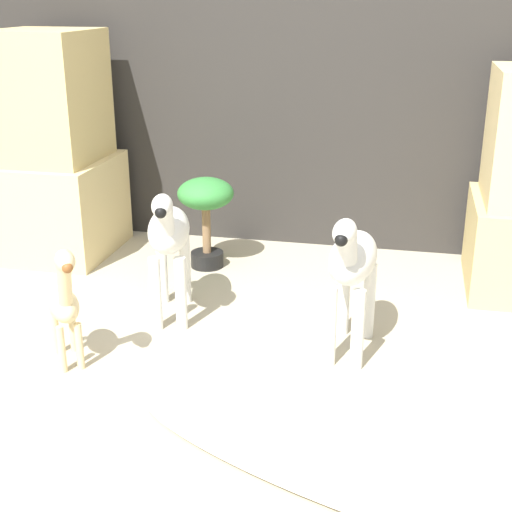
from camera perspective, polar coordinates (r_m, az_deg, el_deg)
name	(u,v)px	position (r m, az deg, el deg)	size (l,w,h in m)	color
ground_plane	(213,394)	(2.58, -3.46, -11.00)	(14.00, 14.00, 0.00)	#B2A88E
wall_back	(297,41)	(3.87, 3.31, 16.83)	(6.40, 0.08, 2.20)	#2D2B28
rock_pillar_left	(54,155)	(3.92, -15.88, 7.77)	(0.57, 0.63, 1.17)	#DBC184
zebra_right	(352,265)	(2.71, 7.66, -0.72)	(0.21, 0.51, 0.61)	silver
zebra_left	(169,237)	(3.02, -7.01, 1.52)	(0.27, 0.51, 0.61)	silver
giraffe_figurine	(65,301)	(2.73, -15.06, -3.46)	(0.27, 0.33, 0.51)	beige
potted_palm_front	(206,204)	(3.60, -4.04, 4.15)	(0.28, 0.28, 0.47)	black
surfboard	(307,462)	(2.22, 4.12, -16.14)	(1.29, 0.72, 0.08)	silver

